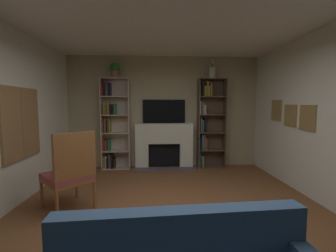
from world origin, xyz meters
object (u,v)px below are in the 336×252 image
bookshelf_left (113,125)px  bookshelf_right (208,123)px  vase_with_flowers (212,72)px  armchair (70,172)px  tv (164,111)px  potted_plant (115,69)px  fireplace (164,144)px

bookshelf_left → bookshelf_right: bearing=-0.0°
bookshelf_right → vase_with_flowers: bearing=-19.8°
bookshelf_right → vase_with_flowers: size_ratio=4.77×
vase_with_flowers → armchair: bearing=-139.3°
tv → potted_plant: 1.55m
potted_plant → vase_with_flowers: vase_with_flowers is taller
potted_plant → vase_with_flowers: (2.35, -0.00, -0.06)m
fireplace → potted_plant: potted_plant is taller
tv → bookshelf_right: 1.13m
vase_with_flowers → armchair: 3.91m
bookshelf_left → armchair: size_ratio=1.86×
bookshelf_left → potted_plant: (0.08, -0.03, 1.33)m
fireplace → armchair: 2.73m
bookshelf_left → bookshelf_right: (2.34, -0.00, 0.04)m
fireplace → armchair: size_ratio=1.29×
bookshelf_right → potted_plant: 2.60m
bookshelf_left → vase_with_flowers: vase_with_flowers is taller
fireplace → tv: bearing=90.0°
potted_plant → bookshelf_right: bearing=0.8°
fireplace → vase_with_flowers: (1.17, -0.03, 1.76)m
fireplace → vase_with_flowers: vase_with_flowers is taller
tv → bookshelf_left: bearing=-175.9°
potted_plant → vase_with_flowers: bearing=-0.0°
potted_plant → vase_with_flowers: 2.35m
fireplace → vase_with_flowers: bearing=-1.4°
bookshelf_right → fireplace: bearing=-179.8°
fireplace → bookshelf_right: 1.21m
tv → vase_with_flowers: (1.17, -0.12, 0.95)m
fireplace → tv: size_ratio=1.45×
vase_with_flowers → armchair: size_ratio=0.39×
vase_with_flowers → fireplace: bearing=178.6°
bookshelf_left → potted_plant: size_ratio=5.97×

